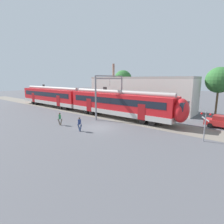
{
  "coord_description": "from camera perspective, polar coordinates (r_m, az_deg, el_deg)",
  "views": [
    {
      "loc": [
        14.72,
        -15.34,
        6.07
      ],
      "look_at": [
        0.09,
        2.71,
        1.6
      ],
      "focal_mm": 28.0,
      "sensor_mm": 36.0,
      "label": 1
    }
  ],
  "objects": [
    {
      "name": "parked_car_red",
      "position": [
        25.56,
        32.45,
        -2.78
      ],
      "size": [
        4.05,
        1.85,
        1.54
      ],
      "color": "#B22323",
      "rests_on": "ground"
    },
    {
      "name": "pedestrian_navy",
      "position": [
        20.65,
        -10.55,
        -3.62
      ],
      "size": [
        0.71,
        0.51,
        1.67
      ],
      "color": "navy",
      "rests_on": "ground"
    },
    {
      "name": "pedestrian_green",
      "position": [
        23.95,
        -16.66,
        -1.89
      ],
      "size": [
        0.67,
        0.45,
        1.67
      ],
      "color": "#6B6051",
      "rests_on": "ground"
    },
    {
      "name": "ground_plane",
      "position": [
        22.11,
        -4.62,
        -5.08
      ],
      "size": [
        160.0,
        160.0,
        0.0
      ],
      "primitive_type": "plane",
      "color": "#515156"
    },
    {
      "name": "background_building",
      "position": [
        35.15,
        8.65,
        6.09
      ],
      "size": [
        21.26,
        5.0,
        9.2
      ],
      "color": "beige",
      "rests_on": "ground"
    },
    {
      "name": "track_bed",
      "position": [
        35.02,
        -12.52,
        0.66
      ],
      "size": [
        80.0,
        4.4,
        0.01
      ],
      "primitive_type": "cube",
      "color": "slate",
      "rests_on": "ground"
    },
    {
      "name": "commuter_train",
      "position": [
        32.8,
        -9.97,
        4.04
      ],
      "size": [
        38.05,
        3.07,
        4.73
      ],
      "color": "#B7B2AD",
      "rests_on": "ground"
    },
    {
      "name": "catenary_gantry",
      "position": [
        27.83,
        -0.72,
        7.27
      ],
      "size": [
        0.24,
        6.64,
        6.53
      ],
      "color": "gray",
      "rests_on": "ground"
    },
    {
      "name": "street_tree_left",
      "position": [
        41.34,
        3.59,
        10.64
      ],
      "size": [
        4.07,
        4.07,
        7.96
      ],
      "color": "brown",
      "rests_on": "ground"
    },
    {
      "name": "crossing_signal",
      "position": [
        19.05,
        28.17,
        -2.74
      ],
      "size": [
        0.96,
        0.22,
        3.0
      ],
      "color": "gray",
      "rests_on": "ground"
    },
    {
      "name": "street_tree_right",
      "position": [
        33.89,
        31.59,
        8.84
      ],
      "size": [
        4.21,
        4.21,
        7.92
      ],
      "color": "brown",
      "rests_on": "ground"
    }
  ]
}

